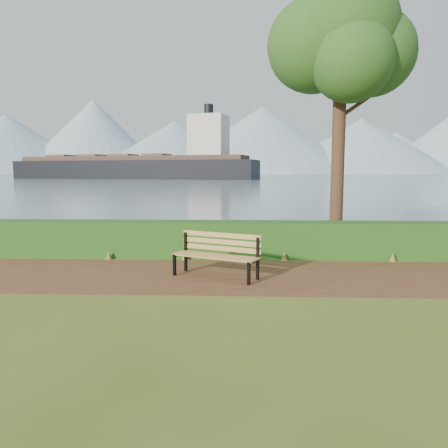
{
  "coord_description": "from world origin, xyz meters",
  "views": [
    {
      "loc": [
        0.41,
        -9.6,
        2.41
      ],
      "look_at": [
        0.0,
        1.2,
        1.1
      ],
      "focal_mm": 35.0,
      "sensor_mm": 36.0,
      "label": 1
    }
  ],
  "objects": [
    {
      "name": "hedge",
      "position": [
        0.0,
        2.6,
        0.5
      ],
      "size": [
        32.0,
        0.85,
        1.0
      ],
      "primitive_type": "cube",
      "color": "#194714",
      "rests_on": "ground"
    },
    {
      "name": "bench",
      "position": [
        -0.11,
        0.18,
        0.58
      ],
      "size": [
        2.06,
        1.36,
        1.01
      ],
      "rotation": [
        0.0,
        0.0,
        -0.43
      ],
      "color": "black",
      "rests_on": "ground"
    },
    {
      "name": "ground",
      "position": [
        0.0,
        0.0,
        0.0
      ],
      "size": [
        140.0,
        140.0,
        0.0
      ],
      "primitive_type": "plane",
      "color": "#485A19",
      "rests_on": "ground"
    },
    {
      "name": "path",
      "position": [
        0.0,
        0.3,
        0.01
      ],
      "size": [
        40.0,
        3.4,
        0.01
      ],
      "primitive_type": "cube",
      "color": "#552B1D",
      "rests_on": "ground"
    },
    {
      "name": "water",
      "position": [
        0.0,
        260.0,
        0.01
      ],
      "size": [
        700.0,
        510.0,
        0.0
      ],
      "primitive_type": "cube",
      "color": "#435B6C",
      "rests_on": "ground"
    },
    {
      "name": "mountains",
      "position": [
        -9.17,
        406.05,
        27.7
      ],
      "size": [
        585.0,
        190.0,
        70.0
      ],
      "color": "#86A0B2",
      "rests_on": "ground"
    },
    {
      "name": "tree",
      "position": [
        3.35,
        3.88,
        6.27
      ],
      "size": [
        4.38,
        3.65,
        8.43
      ],
      "rotation": [
        0.0,
        0.0,
        -0.23
      ],
      "color": "#341F15",
      "rests_on": "ground"
    },
    {
      "name": "cargo_ship",
      "position": [
        -30.63,
        125.03,
        3.56
      ],
      "size": [
        79.24,
        31.12,
        23.86
      ],
      "rotation": [
        0.0,
        0.0,
        -0.25
      ],
      "color": "black",
      "rests_on": "ground"
    }
  ]
}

